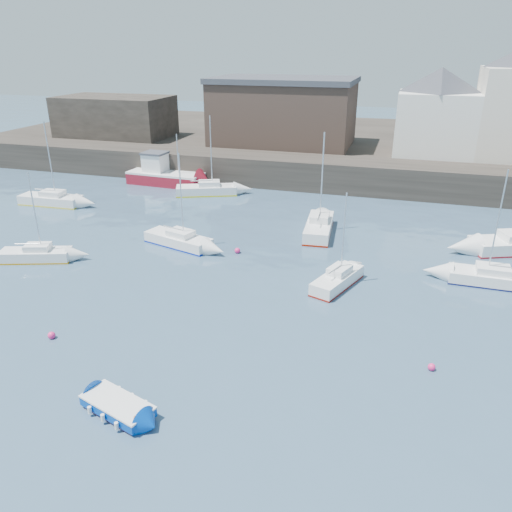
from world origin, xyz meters
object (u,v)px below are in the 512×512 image
(fishing_boat, at_px, (164,174))
(sailboat_e, at_px, (51,200))
(sailboat_h, at_px, (207,190))
(sailboat_b, at_px, (179,240))
(buoy_far, at_px, (237,253))
(blue_dinghy, at_px, (118,407))
(sailboat_a, at_px, (36,255))
(sailboat_c, at_px, (337,279))
(buoy_near, at_px, (52,338))
(sailboat_f, at_px, (319,227))
(sailboat_d, at_px, (496,278))
(buoy_mid, at_px, (431,370))

(fishing_boat, relative_size, sailboat_e, 1.09)
(sailboat_h, bearing_deg, sailboat_b, -76.74)
(sailboat_e, height_order, buoy_far, sailboat_e)
(blue_dinghy, bearing_deg, sailboat_e, 132.09)
(sailboat_a, bearing_deg, blue_dinghy, -41.44)
(blue_dinghy, xyz_separation_m, sailboat_h, (-8.62, 31.00, 0.16))
(sailboat_c, bearing_deg, buoy_near, -142.11)
(sailboat_b, distance_m, buoy_near, 13.66)
(sailboat_a, bearing_deg, fishing_boat, 92.03)
(sailboat_b, relative_size, sailboat_e, 0.91)
(sailboat_f, height_order, buoy_near, sailboat_f)
(sailboat_e, bearing_deg, sailboat_c, -18.31)
(fishing_boat, distance_m, sailboat_c, 28.82)
(sailboat_d, distance_m, buoy_near, 26.31)
(blue_dinghy, relative_size, sailboat_c, 0.58)
(sailboat_h, distance_m, buoy_far, 15.60)
(sailboat_f, xyz_separation_m, buoy_near, (-10.39, -19.29, -0.55))
(sailboat_a, relative_size, buoy_near, 16.31)
(blue_dinghy, relative_size, buoy_far, 8.43)
(sailboat_c, distance_m, sailboat_d, 9.98)
(buoy_far, bearing_deg, buoy_near, -112.10)
(fishing_boat, relative_size, buoy_mid, 23.66)
(sailboat_b, distance_m, buoy_far, 4.69)
(sailboat_c, height_order, sailboat_d, sailboat_d)
(sailboat_a, relative_size, buoy_far, 15.28)
(sailboat_e, height_order, buoy_mid, sailboat_e)
(sailboat_f, xyz_separation_m, buoy_mid, (8.26, -16.48, -0.55))
(sailboat_a, relative_size, sailboat_e, 0.82)
(buoy_mid, bearing_deg, sailboat_c, 126.32)
(sailboat_e, bearing_deg, sailboat_f, -0.66)
(blue_dinghy, distance_m, sailboat_d, 23.86)
(buoy_mid, height_order, buoy_far, buoy_far)
(sailboat_d, distance_m, buoy_mid, 11.30)
(sailboat_f, bearing_deg, blue_dinghy, -99.97)
(sailboat_d, bearing_deg, sailboat_b, 179.31)
(buoy_far, bearing_deg, sailboat_a, -157.70)
(sailboat_h, bearing_deg, sailboat_f, -31.23)
(fishing_boat, distance_m, sailboat_d, 34.88)
(sailboat_a, relative_size, sailboat_d, 0.86)
(sailboat_b, distance_m, sailboat_d, 21.84)
(sailboat_e, distance_m, sailboat_f, 25.39)
(sailboat_b, relative_size, buoy_near, 18.26)
(sailboat_d, xyz_separation_m, buoy_mid, (-4.01, -10.56, -0.44))
(sailboat_c, xyz_separation_m, buoy_far, (-7.69, 3.26, -0.45))
(buoy_near, distance_m, buoy_mid, 18.85)
(buoy_mid, bearing_deg, sailboat_b, 148.74)
(sailboat_d, relative_size, sailboat_h, 0.95)
(sailboat_d, bearing_deg, sailboat_f, 154.25)
(sailboat_e, bearing_deg, buoy_far, -16.50)
(fishing_boat, xyz_separation_m, sailboat_e, (-6.74, -9.94, -0.55))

